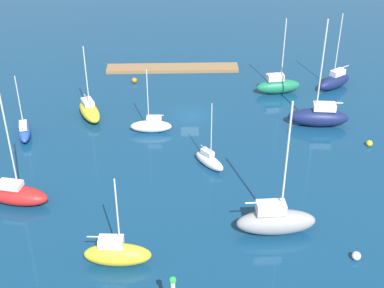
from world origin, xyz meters
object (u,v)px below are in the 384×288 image
sailboat_blue_mid_basin (24,130)px  sailboat_white_along_channel (209,160)px  sailboat_yellow_far_south (117,253)px  pier_dock (173,68)px  mooring_buoy_white (356,256)px  sailboat_red_center_basin (16,194)px  sailboat_gray_east_end (276,220)px  sailboat_yellow_off_beacon (89,111)px  sailboat_white_far_north (151,126)px  mooring_buoy_yellow (369,143)px  sailboat_navy_lone_north (319,116)px  sailboat_navy_near_pier (335,81)px  mooring_buoy_orange (134,80)px  sailboat_green_west_end (278,85)px

sailboat_blue_mid_basin → sailboat_white_along_channel: sailboat_white_along_channel is taller
sailboat_yellow_far_south → pier_dock: bearing=86.5°
sailboat_blue_mid_basin → mooring_buoy_white: 43.07m
sailboat_red_center_basin → sailboat_blue_mid_basin: (2.41, -13.94, -0.23)m
sailboat_gray_east_end → sailboat_yellow_off_beacon: bearing=128.9°
sailboat_yellow_off_beacon → sailboat_white_far_north: bearing=40.3°
sailboat_yellow_off_beacon → sailboat_white_along_channel: (-15.56, 12.50, -0.17)m
sailboat_white_along_channel → mooring_buoy_yellow: (-20.19, -4.04, -0.48)m
sailboat_navy_lone_north → mooring_buoy_white: bearing=90.7°
sailboat_navy_near_pier → mooring_buoy_orange: sailboat_navy_near_pier is taller
sailboat_yellow_off_beacon → sailboat_white_along_channel: sailboat_yellow_off_beacon is taller
sailboat_white_far_north → mooring_buoy_white: bearing=130.8°
sailboat_blue_mid_basin → sailboat_navy_near_pier: size_ratio=0.72×
sailboat_navy_near_pier → mooring_buoy_yellow: (-0.29, 16.60, -0.79)m
sailboat_navy_lone_north → pier_dock: bearing=-38.7°
pier_dock → sailboat_green_west_end: size_ratio=1.86×
sailboat_yellow_far_south → mooring_buoy_white: 22.18m
pier_dock → mooring_buoy_orange: (5.84, 4.76, 0.14)m
sailboat_red_center_basin → mooring_buoy_white: sailboat_red_center_basin is taller
pier_dock → sailboat_navy_lone_north: size_ratio=1.45×
sailboat_navy_lone_north → sailboat_white_along_channel: (14.95, 9.47, -0.50)m
pier_dock → sailboat_red_center_basin: size_ratio=1.62×
sailboat_white_along_channel → mooring_buoy_yellow: 20.60m
sailboat_navy_near_pier → sailboat_blue_mid_basin: bearing=-17.2°
sailboat_red_center_basin → sailboat_yellow_off_beacon: (-5.25, -18.84, -0.08)m
mooring_buoy_orange → sailboat_blue_mid_basin: bearing=50.7°
pier_dock → sailboat_white_along_channel: sailboat_white_along_channel is taller
sailboat_blue_mid_basin → sailboat_gray_east_end: (-29.06, 19.50, 0.59)m
sailboat_white_far_north → sailboat_green_west_end: 21.27m
sailboat_red_center_basin → sailboat_green_west_end: 40.99m
pier_dock → mooring_buoy_white: 47.44m
sailboat_navy_near_pier → pier_dock: bearing=-51.4°
sailboat_white_along_channel → sailboat_blue_mid_basin: bearing=-146.5°
sailboat_navy_lone_north → sailboat_blue_mid_basin: size_ratio=1.74×
sailboat_navy_lone_north → mooring_buoy_orange: sailboat_navy_lone_north is taller
sailboat_blue_mid_basin → mooring_buoy_orange: size_ratio=10.51×
mooring_buoy_yellow → mooring_buoy_orange: bearing=-32.6°
sailboat_white_along_channel → mooring_buoy_orange: size_ratio=10.62×
mooring_buoy_white → mooring_buoy_orange: (23.02, -39.45, -0.03)m
sailboat_gray_east_end → sailboat_yellow_off_beacon: 32.46m
sailboat_navy_near_pier → sailboat_red_center_basin: bearing=-0.5°
sailboat_white_far_north → sailboat_blue_mid_basin: size_ratio=1.06×
sailboat_red_center_basin → sailboat_gray_east_end: bearing=0.9°
mooring_buoy_white → sailboat_green_west_end: bearing=-87.3°
sailboat_white_along_channel → mooring_buoy_orange: (10.20, -23.49, -0.47)m
pier_dock → sailboat_white_far_north: 20.12m
pier_dock → sailboat_green_west_end: sailboat_green_west_end is taller
sailboat_yellow_far_south → mooring_buoy_orange: sailboat_yellow_far_south is taller
sailboat_green_west_end → sailboat_red_center_basin: bearing=-149.3°
mooring_buoy_yellow → sailboat_yellow_off_beacon: bearing=-13.3°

